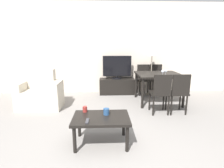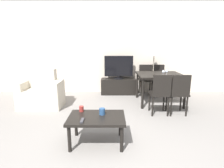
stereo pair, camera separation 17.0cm
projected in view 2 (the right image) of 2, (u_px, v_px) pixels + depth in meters
The scene contains 17 objects.
ground_plane at pixel (102, 165), 2.18m from camera, with size 18.00×18.00×0.00m, color gray.
wall_back at pixel (108, 49), 5.31m from camera, with size 7.71×0.06×2.70m.
armchair at pixel (42, 93), 4.18m from camera, with size 0.98×0.60×0.90m.
tv_stand at pixel (119, 86), 5.30m from camera, with size 1.05×0.38×0.47m.
tv at pixel (119, 67), 5.17m from camera, with size 0.84×0.30×0.68m.
coffee_table at pixel (97, 120), 2.61m from camera, with size 0.84×0.56×0.43m.
dining_table at pixel (160, 78), 4.40m from camera, with size 1.10×1.00×0.75m.
dining_chair_near at pixel (161, 92), 3.65m from camera, with size 0.40×0.40×0.88m.
dining_chair_far at pixel (159, 78), 5.22m from camera, with size 0.40×0.40×0.88m.
dining_chair_near_right at pixel (179, 92), 3.65m from camera, with size 0.40×0.40×0.88m.
dining_chair_far_left at pixel (146, 78), 5.22m from camera, with size 0.40×0.40×0.88m.
floor_lamp at pixel (155, 53), 4.97m from camera, with size 0.29×0.29×1.46m.
remote_primary at pixel (83, 120), 2.44m from camera, with size 0.04×0.15×0.02m.
cup_white_near at pixel (82, 109), 2.78m from camera, with size 0.07×0.07×0.09m.
cup_colored_far at pixel (103, 111), 2.66m from camera, with size 0.09×0.09×0.10m.
wine_glass_left at pixel (167, 72), 4.09m from camera, with size 0.07×0.07×0.15m.
wine_glass_center at pixel (164, 72), 4.02m from camera, with size 0.07×0.07×0.15m.
Camera 2 is at (0.13, -1.90, 1.48)m, focal length 28.00 mm.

